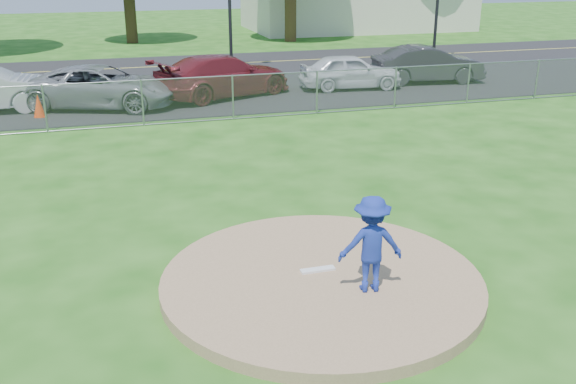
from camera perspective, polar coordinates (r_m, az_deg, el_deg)
name	(u,v)px	position (r m, az deg, el deg)	size (l,w,h in m)	color
ground	(215,137)	(20.05, -6.49, 4.92)	(120.00, 120.00, 0.00)	#1C5211
pitchers_mound	(321,281)	(10.93, 2.99, -7.93)	(5.40, 5.40, 0.20)	#987553
pitching_rubber	(318,270)	(11.04, 2.66, -6.92)	(0.60, 0.15, 0.04)	white
chain_link_fence	(203,100)	(21.79, -7.52, 8.15)	(40.00, 0.06, 1.50)	gray
parking_lot	(186,95)	(26.31, -9.05, 8.49)	(50.00, 8.00, 0.01)	black
street	(165,66)	(33.64, -10.84, 10.92)	(60.00, 7.00, 0.01)	black
pitcher	(371,244)	(10.20, 7.40, -4.61)	(1.03, 0.59, 1.59)	navy
traffic_cone	(39,106)	(23.91, -21.29, 7.16)	(0.40, 0.40, 0.78)	#EF3E0C
parked_car_gray	(101,87)	(24.68, -16.28, 8.98)	(2.52, 5.46, 1.52)	gray
parked_car_darkred	(223,76)	(25.73, -5.81, 10.25)	(2.30, 5.67, 1.64)	maroon
parked_car_pearl	(350,71)	(27.33, 5.57, 10.63)	(1.70, 4.23, 1.44)	silver
parked_car_charcoal	(428,64)	(29.25, 12.31, 11.04)	(1.67, 4.79, 1.58)	#2A2A2D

